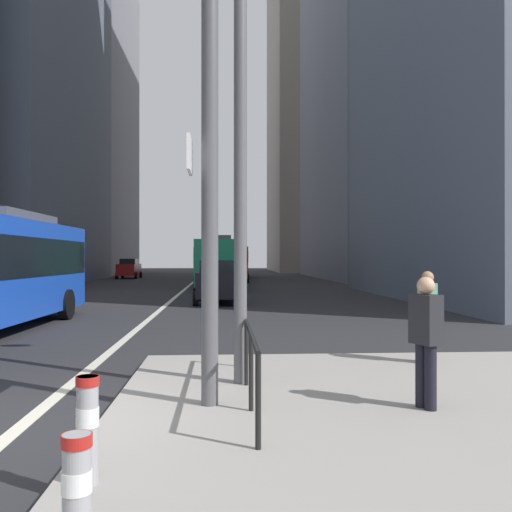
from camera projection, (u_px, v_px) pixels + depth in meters
ground_plane at (172, 300)px, 26.57m from camera, size 160.00×160.00×0.00m
median_island at (505, 440)px, 5.94m from camera, size 9.00×10.00×0.15m
lane_centre_line at (186, 288)px, 36.55m from camera, size 0.20×80.00×0.01m
office_tower_left_far at (77, 120)px, 69.50m from camera, size 12.58×20.36×38.97m
office_tower_right_mid at (368, 28)px, 55.11m from camera, size 10.05×25.88×50.26m
office_tower_right_far at (317, 92)px, 84.30m from camera, size 13.93×21.47×54.92m
city_bus_red_receding at (217, 261)px, 36.41m from camera, size 2.73×11.56×3.40m
city_bus_red_distant at (234, 260)px, 58.12m from camera, size 2.72×11.65×3.40m
car_oncoming_mid at (129, 268)px, 54.17m from camera, size 2.05×4.38×1.94m
car_receding_near at (237, 270)px, 45.82m from camera, size 2.20×4.29×1.94m
car_receding_far at (217, 281)px, 24.70m from camera, size 2.05×4.26×1.94m
traffic_signal_gantry at (39, 95)px, 6.97m from camera, size 6.45×0.65×6.00m
street_lamp_post at (240, 46)px, 8.36m from camera, size 5.50×0.32×8.00m
bollard_left at (77, 489)px, 3.47m from camera, size 0.20×0.20×0.79m
bollard_right at (87, 424)px, 4.62m from camera, size 0.20×0.20×0.91m
pedestrian_railing at (248, 344)px, 7.50m from camera, size 0.06×4.17×0.98m
pedestrian_waiting at (428, 312)px, 9.92m from camera, size 0.43×0.44×1.66m
pedestrian_walking at (426, 336)px, 6.92m from camera, size 0.37×0.44×1.66m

